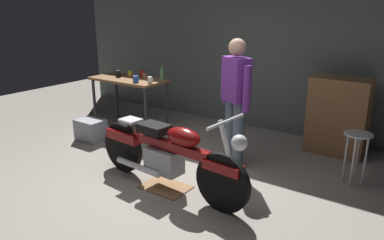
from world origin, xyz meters
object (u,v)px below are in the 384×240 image
object	(u,v)px
mug_red_diner	(143,74)
mug_white_ceramic	(150,80)
mug_blue_enamel	(136,79)
bottle	(162,74)
mug_black_matte	(118,74)
wooden_dresser	(338,116)
mug_brown_stoneware	(145,76)
storage_bin	(91,130)
shop_stool	(357,145)
motorcycle	(168,153)
person_standing	(236,97)
mug_yellow_tall	(130,73)

from	to	relation	value
mug_red_diner	mug_white_ceramic	xyz separation A→B (m)	(0.46, -0.34, -0.00)
mug_blue_enamel	bottle	xyz separation A→B (m)	(0.22, 0.37, 0.05)
mug_white_ceramic	bottle	world-z (taller)	bottle
mug_black_matte	wooden_dresser	bearing A→B (deg)	15.52
mug_brown_stoneware	mug_white_ceramic	size ratio (longest dim) A/B	1.05
storage_bin	bottle	world-z (taller)	bottle
shop_stool	mug_blue_enamel	bearing A→B (deg)	-176.23
motorcycle	mug_white_ceramic	size ratio (longest dim) A/B	20.30
motorcycle	mug_brown_stoneware	size ratio (longest dim) A/B	19.27
mug_brown_stoneware	storage_bin	bearing A→B (deg)	-116.55
motorcycle	bottle	world-z (taller)	bottle
person_standing	mug_yellow_tall	world-z (taller)	person_standing
motorcycle	mug_brown_stoneware	distance (m)	2.21
motorcycle	mug_blue_enamel	bearing A→B (deg)	147.98
mug_white_ceramic	person_standing	bearing A→B (deg)	-5.58
motorcycle	mug_blue_enamel	xyz separation A→B (m)	(-1.54, 1.15, 0.50)
motorcycle	bottle	bearing A→B (deg)	135.68
mug_red_diner	mug_black_matte	bearing A→B (deg)	-144.13
motorcycle	person_standing	distance (m)	1.20
shop_stool	storage_bin	bearing A→B (deg)	-168.22
person_standing	shop_stool	distance (m)	1.55
shop_stool	mug_red_diner	size ratio (longest dim) A/B	5.51
mug_red_diner	mug_blue_enamel	bearing A→B (deg)	-60.63
wooden_dresser	mug_black_matte	xyz separation A→B (m)	(-3.39, -0.94, 0.40)
person_standing	wooden_dresser	bearing A→B (deg)	-100.59
mug_brown_stoneware	mug_blue_enamel	distance (m)	0.29
storage_bin	mug_white_ceramic	xyz separation A→B (m)	(0.72, 0.64, 0.78)
wooden_dresser	mug_white_ceramic	bearing A→B (deg)	-158.08
motorcycle	wooden_dresser	world-z (taller)	wooden_dresser
storage_bin	mug_brown_stoneware	size ratio (longest dim) A/B	3.87
motorcycle	person_standing	bearing A→B (deg)	80.58
person_standing	storage_bin	distance (m)	2.47
wooden_dresser	bottle	xyz separation A→B (m)	(-2.61, -0.74, 0.45)
mug_brown_stoneware	mug_black_matte	bearing A→B (deg)	-167.66
wooden_dresser	mug_brown_stoneware	distance (m)	3.03
person_standing	mug_blue_enamel	world-z (taller)	person_standing
wooden_dresser	mug_yellow_tall	distance (m)	3.41
wooden_dresser	mug_black_matte	distance (m)	3.54
mug_brown_stoneware	mug_black_matte	distance (m)	0.52
motorcycle	mug_brown_stoneware	bearing A→B (deg)	142.85
mug_blue_enamel	bottle	size ratio (longest dim) A/B	0.51
person_standing	mug_red_diner	xyz separation A→B (m)	(-2.05, 0.50, 0.03)
motorcycle	mug_white_ceramic	xyz separation A→B (m)	(-1.31, 1.23, 0.50)
storage_bin	mug_red_diner	xyz separation A→B (m)	(0.25, 0.98, 0.78)
person_standing	storage_bin	world-z (taller)	person_standing
wooden_dresser	bottle	bearing A→B (deg)	-164.10
wooden_dresser	mug_black_matte	bearing A→B (deg)	-164.48
motorcycle	mug_yellow_tall	distance (m)	2.56
bottle	mug_yellow_tall	bearing A→B (deg)	-177.94
person_standing	wooden_dresser	xyz separation A→B (m)	(1.01, 1.20, -0.38)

